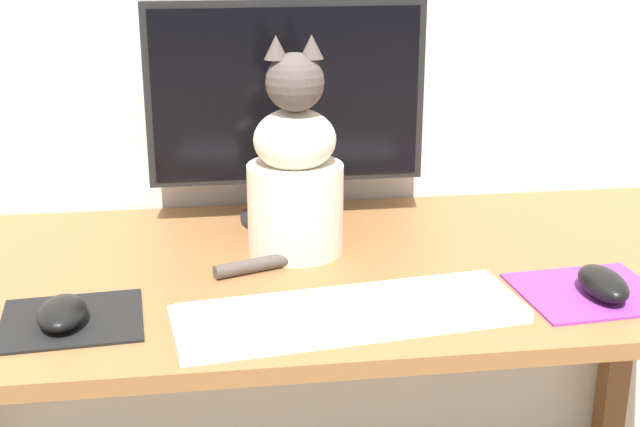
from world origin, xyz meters
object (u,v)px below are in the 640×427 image
Objects in this scene: keyboard at (349,313)px; computer_mouse_right at (603,283)px; computer_mouse_left at (62,313)px; monitor at (287,106)px; cat at (295,174)px.

computer_mouse_right is at bearing -3.71° from keyboard.
keyboard is 0.39m from computer_mouse_left.
monitor is 0.55m from computer_mouse_left.
keyboard is at bearing -5.20° from computer_mouse_left.
monitor reaches higher than cat.
computer_mouse_left is at bearing 167.77° from keyboard.
monitor reaches higher than keyboard.
keyboard is at bearing -176.69° from computer_mouse_right.
cat is (-0.04, 0.27, 0.12)m from keyboard.
cat is at bearing 149.44° from computer_mouse_right.
cat reaches higher than computer_mouse_right.
monitor is 0.47m from keyboard.
monitor is 1.36× the size of cat.
cat reaches higher than keyboard.
computer_mouse_right is at bearing -29.70° from cat.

